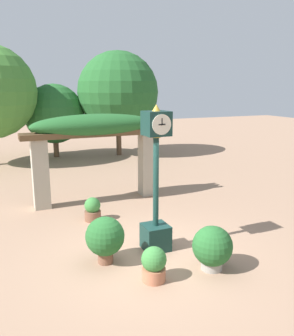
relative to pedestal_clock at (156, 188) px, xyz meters
name	(u,v)px	position (x,y,z in m)	size (l,w,h in m)	color
ground_plane	(149,254)	(-0.26, -0.19, -1.48)	(60.00, 60.00, 0.00)	#9E7A60
pedestal_clock	(156,188)	(0.00, 0.00, 0.00)	(0.57, 0.57, 3.32)	#14332D
pergola	(96,136)	(-0.26, 4.01, 0.67)	(4.62, 1.08, 2.85)	#A89E89
potted_plant_near_left	(212,247)	(0.67, -1.30, -0.99)	(0.83, 0.83, 0.93)	gray
potted_plant_near_right	(93,209)	(-0.87, 2.34, -1.16)	(0.46, 0.46, 0.67)	brown
potted_plant_far_left	(105,237)	(-1.25, -0.17, -0.90)	(0.83, 0.83, 1.02)	brown
potted_plant_far_right	(154,264)	(-0.60, -1.23, -1.13)	(0.49, 0.49, 0.69)	#B26B4C
tree_line	(56,96)	(-0.22, 11.45, 1.75)	(10.59, 4.56, 5.62)	brown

